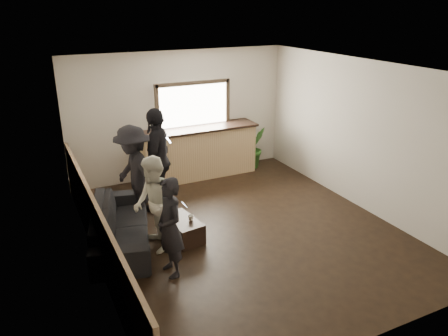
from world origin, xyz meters
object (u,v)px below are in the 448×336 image
coffee_table (182,229)px  person_c (134,174)px  cup_b (191,218)px  person_d (158,160)px  cup_a (171,215)px  bar_counter (198,149)px  person_b (154,205)px  sofa (121,224)px  potted_plant (255,147)px  person_a (170,228)px

coffee_table → person_c: 1.34m
coffee_table → cup_b: size_ratio=8.35×
cup_b → person_d: person_d is taller
coffee_table → cup_a: size_ratio=6.81×
bar_counter → coffee_table: 2.89m
coffee_table → cup_b: (0.13, -0.08, 0.22)m
person_b → bar_counter: bearing=147.7°
person_b → person_c: 1.14m
sofa → person_d: person_d is taller
cup_a → cup_b: 0.35m
coffee_table → potted_plant: 3.74m
cup_b → person_d: 1.51m
potted_plant → person_c: (-3.29, -1.44, 0.40)m
coffee_table → potted_plant: bearing=41.4°
bar_counter → person_a: bar_counter is taller
person_a → person_b: person_b is taller
person_d → sofa: bearing=-12.7°
potted_plant → person_b: (-3.29, -2.58, 0.29)m
person_b → person_c: person_c is taller
sofa → person_c: 1.00m
sofa → cup_a: sofa is taller
coffee_table → person_d: size_ratio=0.40×
bar_counter → person_a: size_ratio=1.80×
person_b → coffee_table: bearing=106.2°
potted_plant → cup_b: bearing=-136.4°
sofa → cup_b: (1.07, -0.41, 0.07)m
sofa → person_a: (0.45, -1.20, 0.42)m
person_c → person_d: person_d is taller
bar_counter → cup_a: 2.80m
coffee_table → person_b: size_ratio=0.51×
cup_a → person_b: person_b is taller
person_b → person_d: person_d is taller
potted_plant → bar_counter: bearing=178.2°
bar_counter → person_c: size_ratio=1.52×
person_d → person_b: bearing=11.9°
cup_a → cup_b: (0.26, -0.23, -0.00)m
cup_b → potted_plant: potted_plant is taller
bar_counter → cup_a: (-1.50, -2.36, -0.24)m
cup_a → sofa: bearing=168.0°
sofa → bar_counter: bearing=-32.1°
cup_a → coffee_table: bearing=-48.4°
person_b → person_a: bearing=3.1°
cup_b → person_d: bearing=93.7°
potted_plant → person_d: 3.03m
person_d → person_a: bearing=18.7°
bar_counter → person_b: bearing=-125.3°
person_b → cup_a: bearing=129.4°
potted_plant → person_b: size_ratio=0.63×
bar_counter → sofa: size_ratio=1.20×
potted_plant → person_c: 3.62m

